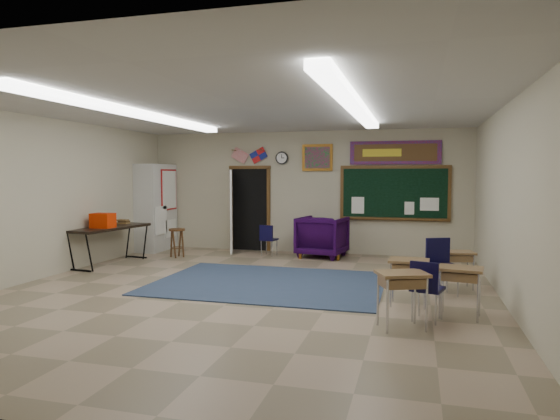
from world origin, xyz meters
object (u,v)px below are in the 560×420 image
(wingback_armchair, at_px, (322,236))
(student_desk_front_right, at_px, (457,268))
(student_desk_front_left, at_px, (409,280))
(wooden_stool, at_px, (177,242))
(folding_table, at_px, (110,244))

(wingback_armchair, bearing_deg, student_desk_front_right, 146.16)
(student_desk_front_left, distance_m, wooden_stool, 6.11)
(student_desk_front_left, xyz_separation_m, wooden_stool, (-5.30, 3.04, -0.04))
(wingback_armchair, height_order, wooden_stool, wingback_armchair)
(wooden_stool, bearing_deg, wingback_armchair, 16.46)
(folding_table, bearing_deg, wooden_stool, 58.48)
(student_desk_front_left, height_order, student_desk_front_right, student_desk_front_left)
(wingback_armchair, relative_size, student_desk_front_right, 1.67)
(wingback_armchair, bearing_deg, wooden_stool, 25.65)
(student_desk_front_right, height_order, wooden_stool, wooden_stool)
(student_desk_front_left, relative_size, wooden_stool, 1.02)
(student_desk_front_right, height_order, folding_table, folding_table)
(folding_table, xyz_separation_m, wooden_stool, (0.97, 1.22, -0.10))
(student_desk_front_left, bearing_deg, wingback_armchair, 119.74)
(wingback_armchair, bearing_deg, student_desk_front_left, 126.06)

